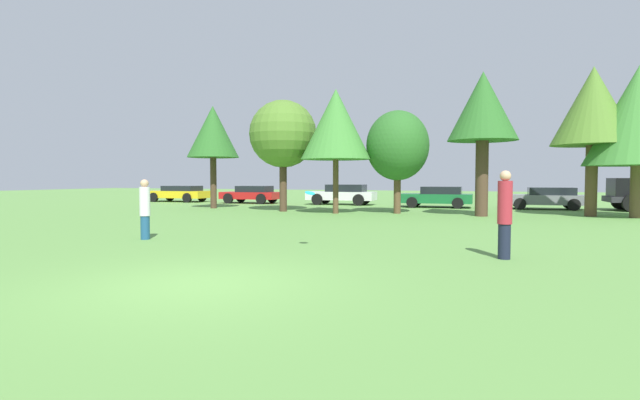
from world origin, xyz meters
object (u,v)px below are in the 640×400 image
(tree_5, at_px, (593,107))
(parked_car_red, at_px, (252,194))
(tree_3, at_px, (398,146))
(parked_car_grey, at_px, (546,198))
(tree_0, at_px, (213,132))
(tree_6, at_px, (639,116))
(tree_2, at_px, (336,125))
(tree_1, at_px, (283,134))
(parked_car_yellow, at_px, (179,193))
(parked_car_white, at_px, (343,194))
(person_thrower, at_px, (145,209))
(parked_car_green, at_px, (438,196))
(tree_4, at_px, (483,109))
(frisbee, at_px, (310,193))
(person_catcher, at_px, (505,214))

(tree_5, distance_m, parked_car_red, 20.62)
(tree_3, distance_m, parked_car_red, 12.97)
(tree_5, distance_m, parked_car_grey, 6.44)
(tree_0, height_order, tree_6, tree_6)
(tree_0, xyz_separation_m, parked_car_grey, (17.57, 5.73, -3.65))
(tree_6, bearing_deg, parked_car_grey, 121.95)
(tree_2, xyz_separation_m, parked_car_grey, (9.78, 7.11, -3.64))
(tree_3, bearing_deg, parked_car_red, 152.16)
(tree_1, relative_size, tree_2, 0.95)
(tree_0, distance_m, parked_car_yellow, 9.48)
(tree_2, distance_m, parked_car_white, 8.56)
(tree_3, bearing_deg, person_thrower, -110.22)
(tree_3, xyz_separation_m, parked_car_green, (1.21, 5.66, -2.61))
(tree_0, xyz_separation_m, tree_4, (14.43, -0.65, 0.50))
(parked_car_red, bearing_deg, tree_0, 94.86)
(tree_0, xyz_separation_m, tree_1, (4.81, -0.96, -0.35))
(tree_2, distance_m, tree_5, 11.48)
(tree_4, height_order, parked_car_red, tree_4)
(tree_2, xyz_separation_m, tree_6, (12.87, 2.15, 0.09))
(tree_6, distance_m, parked_car_grey, 6.94)
(tree_3, relative_size, parked_car_grey, 1.16)
(parked_car_white, xyz_separation_m, parked_car_green, (6.08, -0.75, -0.05))
(frisbee, xyz_separation_m, tree_4, (3.43, 11.96, 3.44))
(frisbee, height_order, parked_car_red, frisbee)
(tree_3, relative_size, parked_car_white, 1.12)
(tree_0, xyz_separation_m, tree_5, (19.00, 1.07, 0.56))
(tree_4, height_order, parked_car_white, tree_4)
(person_thrower, height_order, parked_car_white, person_thrower)
(tree_0, height_order, tree_2, tree_2)
(tree_2, distance_m, tree_6, 13.05)
(person_catcher, distance_m, tree_6, 14.67)
(tree_2, distance_m, tree_4, 6.70)
(person_thrower, distance_m, parked_car_grey, 21.61)
(parked_car_yellow, height_order, parked_car_red, parked_car_red)
(tree_3, bearing_deg, person_catcher, -68.55)
(person_catcher, distance_m, parked_car_yellow, 28.52)
(tree_3, distance_m, parked_car_yellow, 18.42)
(tree_0, relative_size, parked_car_green, 1.40)
(parked_car_white, bearing_deg, parked_car_red, 2.43)
(person_catcher, height_order, tree_4, tree_4)
(frisbee, xyz_separation_m, tree_0, (-11.01, 12.61, 2.94))
(tree_2, distance_m, tree_3, 3.14)
(tree_1, relative_size, parked_car_white, 1.28)
(frisbee, bearing_deg, person_thrower, 179.34)
(person_thrower, bearing_deg, parked_car_red, 109.80)
(parked_car_yellow, bearing_deg, tree_0, 137.72)
(tree_6, bearing_deg, person_catcher, -111.90)
(tree_6, xyz_separation_m, parked_car_green, (-8.90, 4.59, -3.72))
(tree_2, relative_size, parked_car_yellow, 1.30)
(tree_6, bearing_deg, parked_car_green, 152.72)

